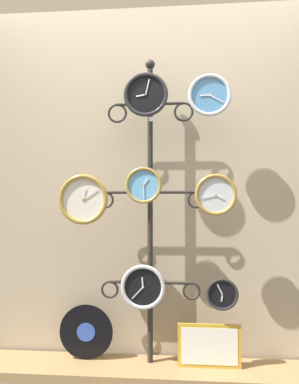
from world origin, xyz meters
TOP-DOWN VIEW (x-y plane):
  - shop_wall at (0.00, 0.57)m, footprint 4.40×0.04m
  - low_shelf at (0.00, 0.35)m, footprint 2.20×0.36m
  - display_stand at (0.00, 0.41)m, footprint 0.72×0.38m
  - clock_top_center at (-0.02, 0.29)m, footprint 0.29×0.04m
  - clock_top_right at (0.39, 0.33)m, footprint 0.28×0.04m
  - clock_middle_left at (-0.42, 0.29)m, footprint 0.32×0.04m
  - clock_middle_center at (-0.03, 0.32)m, footprint 0.24×0.04m
  - clock_middle_right at (0.42, 0.30)m, footprint 0.26×0.04m
  - clock_bottom_center at (-0.04, 0.33)m, footprint 0.28×0.04m
  - clock_bottom_right at (0.46, 0.32)m, footprint 0.20×0.04m
  - vinyl_record at (-0.43, 0.41)m, footprint 0.36×0.01m
  - picture_frame at (0.38, 0.35)m, footprint 0.39×0.02m
  - price_tag_upper at (0.02, 0.29)m, footprint 0.04×0.00m

SIDE VIEW (x-z plane):
  - low_shelf at x=0.00m, z-range 0.00..0.06m
  - picture_frame at x=0.38m, z-range 0.06..0.33m
  - vinyl_record at x=-0.43m, z-range 0.06..0.42m
  - clock_bottom_right at x=0.46m, z-range 0.43..0.63m
  - clock_bottom_center at x=-0.04m, z-range 0.42..0.70m
  - display_stand at x=0.00m, z-range -0.32..1.74m
  - clock_middle_left at x=-0.42m, z-range 0.96..1.28m
  - clock_middle_right at x=0.42m, z-range 1.01..1.27m
  - clock_middle_center at x=-0.03m, z-range 1.09..1.32m
  - shop_wall at x=0.00m, z-range 0.00..2.80m
  - price_tag_upper at x=0.02m, z-range 1.61..1.64m
  - clock_top_right at x=0.39m, z-range 1.64..1.92m
  - clock_top_center at x=-0.02m, z-range 1.64..1.93m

